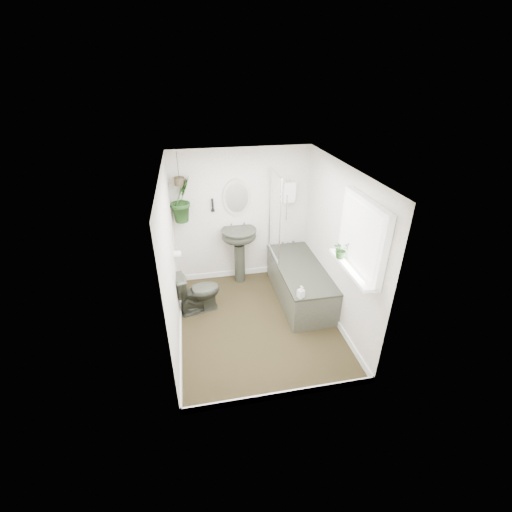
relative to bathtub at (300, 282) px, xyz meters
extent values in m
cube|color=black|center=(-0.80, -0.50, -0.30)|extent=(2.30, 2.80, 0.02)
cube|color=white|center=(-0.80, -0.50, 2.02)|extent=(2.30, 2.80, 0.02)
cube|color=white|center=(-0.80, 0.91, 0.86)|extent=(2.30, 0.02, 2.30)
cube|color=white|center=(-0.80, -1.91, 0.86)|extent=(2.30, 0.02, 2.30)
cube|color=white|center=(-1.96, -0.50, 0.86)|extent=(0.02, 2.80, 2.30)
cube|color=white|center=(0.36, -0.50, 0.86)|extent=(0.02, 2.80, 2.30)
cube|color=white|center=(-0.80, -0.50, -0.24)|extent=(2.30, 2.80, 0.10)
cube|color=white|center=(0.00, 0.84, 1.26)|extent=(0.20, 0.10, 0.35)
ellipsoid|color=#BAB3A5|center=(-0.88, 0.87, 1.21)|extent=(0.46, 0.03, 0.62)
cylinder|color=black|center=(-1.28, 0.86, 1.11)|extent=(0.04, 0.04, 0.22)
cylinder|color=white|center=(-1.90, 0.20, 0.61)|extent=(0.11, 0.11, 0.11)
cube|color=white|center=(0.29, -1.20, 1.36)|extent=(0.08, 1.00, 0.90)
cube|color=white|center=(0.22, -1.20, 0.94)|extent=(0.18, 1.00, 0.04)
cube|color=white|center=(0.24, -1.20, 1.36)|extent=(0.01, 0.86, 0.76)
imported|color=#2B2E25|center=(-1.65, -0.03, 0.05)|extent=(0.74, 0.51, 0.68)
imported|color=black|center=(0.17, -0.95, 1.07)|extent=(0.23, 0.21, 0.22)
imported|color=black|center=(-1.77, 0.75, 1.27)|extent=(0.48, 0.50, 0.71)
imported|color=#2A2727|center=(-0.26, -0.79, 0.38)|extent=(0.11, 0.11, 0.18)
cylinder|color=#39301F|center=(-1.77, 0.75, 1.57)|extent=(0.16, 0.16, 0.12)
camera|label=1|loc=(-1.61, -4.48, 3.06)|focal=24.00mm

